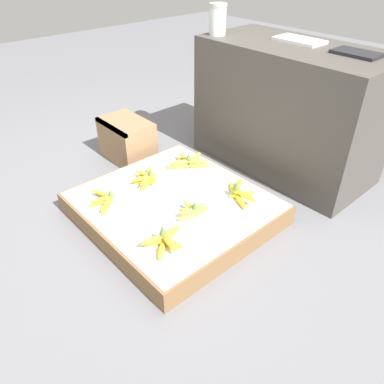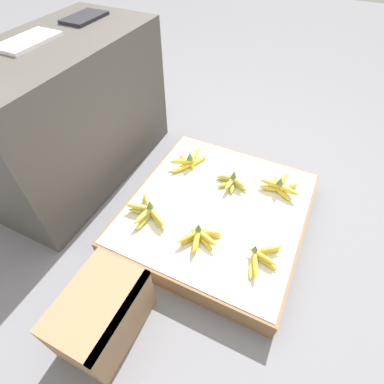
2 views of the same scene
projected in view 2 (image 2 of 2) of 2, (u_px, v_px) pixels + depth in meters
ground_plane at (216, 220)px, 1.74m from camera, size 10.00×10.00×0.00m
display_platform at (217, 213)px, 1.70m from camera, size 1.00×0.94×0.13m
back_vendor_table at (70, 116)px, 1.74m from camera, size 1.19×0.58×0.82m
wooden_crate at (103, 314)px, 1.22m from camera, size 0.38×0.26×0.29m
banana_bunch_front_left at (261, 257)px, 1.40m from camera, size 0.23×0.16×0.08m
banana_bunch_front_midleft at (280, 186)px, 1.71m from camera, size 0.19×0.23×0.11m
banana_bunch_middle_left at (200, 236)px, 1.48m from camera, size 0.18×0.19×0.10m
banana_bunch_middle_midleft at (231, 182)px, 1.74m from camera, size 0.12×0.21×0.10m
banana_bunch_back_left at (148, 211)px, 1.58m from camera, size 0.24×0.26×0.11m
banana_bunch_back_midleft at (189, 161)px, 1.86m from camera, size 0.26×0.19×0.11m
foam_tray_white at (28, 41)px, 1.44m from camera, size 0.30×0.17×0.02m
foam_tray_dark at (84, 17)px, 1.67m from camera, size 0.25×0.15×0.02m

